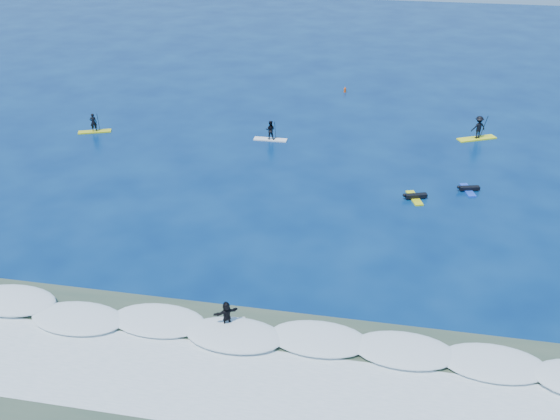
% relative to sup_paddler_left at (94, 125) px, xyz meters
% --- Properties ---
extents(ground, '(160.00, 160.00, 0.00)m').
position_rel_sup_paddler_left_xyz_m(ground, '(17.37, -13.75, -0.60)').
color(ground, '#041C4D').
rests_on(ground, ground).
extents(shallow_water, '(90.00, 13.00, 0.01)m').
position_rel_sup_paddler_left_xyz_m(shallow_water, '(17.37, -27.75, -0.60)').
color(shallow_water, '#344837').
rests_on(shallow_water, ground).
extents(breaking_wave, '(40.00, 6.00, 0.30)m').
position_rel_sup_paddler_left_xyz_m(breaking_wave, '(17.37, -23.75, -0.60)').
color(breaking_wave, white).
rests_on(breaking_wave, ground).
extents(whitewater, '(34.00, 5.00, 0.02)m').
position_rel_sup_paddler_left_xyz_m(whitewater, '(17.37, -26.75, -0.60)').
color(whitewater, silver).
rests_on(whitewater, ground).
extents(sup_paddler_left, '(2.80, 1.63, 1.92)m').
position_rel_sup_paddler_left_xyz_m(sup_paddler_left, '(0.00, 0.00, 0.00)').
color(sup_paddler_left, yellow).
rests_on(sup_paddler_left, ground).
extents(sup_paddler_center, '(2.77, 0.73, 1.94)m').
position_rel_sup_paddler_left_xyz_m(sup_paddler_center, '(15.14, 1.03, 0.12)').
color(sup_paddler_center, white).
rests_on(sup_paddler_center, ground).
extents(sup_paddler_right, '(3.34, 2.21, 2.33)m').
position_rel_sup_paddler_left_xyz_m(sup_paddler_right, '(32.03, 4.42, 0.31)').
color(sup_paddler_right, '#FFFE1B').
rests_on(sup_paddler_right, ground).
extents(prone_paddler_near, '(1.69, 2.22, 0.45)m').
position_rel_sup_paddler_left_xyz_m(prone_paddler_near, '(26.91, -7.43, -0.45)').
color(prone_paddler_near, yellow).
rests_on(prone_paddler_near, ground).
extents(prone_paddler_far, '(1.61, 2.11, 0.43)m').
position_rel_sup_paddler_left_xyz_m(prone_paddler_far, '(30.59, -5.53, -0.46)').
color(prone_paddler_far, blue).
rests_on(prone_paddler_far, ground).
extents(wave_surfer, '(1.98, 1.63, 1.47)m').
position_rel_sup_paddler_left_xyz_m(wave_surfer, '(17.84, -23.12, 0.23)').
color(wave_surfer, silver).
rests_on(wave_surfer, breaking_wave).
extents(marker_buoy, '(0.26, 0.26, 0.62)m').
position_rel_sup_paddler_left_xyz_m(marker_buoy, '(20.05, 14.74, -0.33)').
color(marker_buoy, '#E74D14').
rests_on(marker_buoy, ground).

